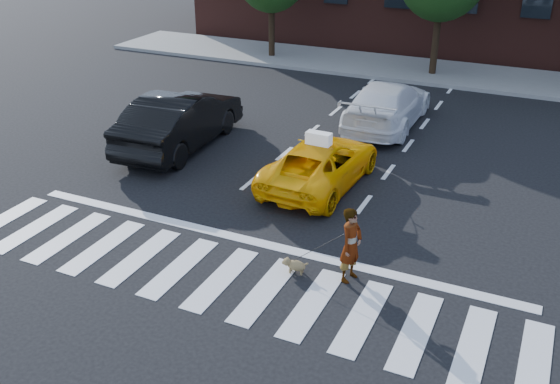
% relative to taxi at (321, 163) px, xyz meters
% --- Properties ---
extents(ground, '(120.00, 120.00, 0.00)m').
position_rel_taxi_xyz_m(ground, '(-0.15, -5.07, -0.61)').
color(ground, black).
rests_on(ground, ground).
extents(crosswalk, '(13.00, 2.40, 0.01)m').
position_rel_taxi_xyz_m(crosswalk, '(-0.15, -5.07, -0.60)').
color(crosswalk, silver).
rests_on(crosswalk, ground).
extents(stop_line, '(12.00, 0.30, 0.01)m').
position_rel_taxi_xyz_m(stop_line, '(-0.15, -3.47, -0.60)').
color(stop_line, silver).
rests_on(stop_line, ground).
extents(sidewalk_far, '(30.00, 4.00, 0.15)m').
position_rel_taxi_xyz_m(sidewalk_far, '(-0.15, 12.43, -0.53)').
color(sidewalk_far, slate).
rests_on(sidewalk_far, ground).
extents(taxi, '(2.21, 4.46, 1.22)m').
position_rel_taxi_xyz_m(taxi, '(0.00, 0.00, 0.00)').
color(taxi, '#FAAB05').
rests_on(taxi, ground).
extents(black_sedan, '(2.10, 5.25, 1.70)m').
position_rel_taxi_xyz_m(black_sedan, '(-4.87, 0.77, 0.24)').
color(black_sedan, black).
rests_on(black_sedan, ground).
extents(white_suv, '(2.13, 5.13, 1.48)m').
position_rel_taxi_xyz_m(white_suv, '(0.29, 5.24, 0.13)').
color(white_suv, white).
rests_on(white_suv, ground).
extents(woman, '(0.50, 0.65, 1.59)m').
position_rel_taxi_xyz_m(woman, '(2.20, -3.97, 0.19)').
color(woman, '#999999').
rests_on(woman, ground).
extents(dog, '(0.56, 0.28, 0.32)m').
position_rel_taxi_xyz_m(dog, '(1.10, -4.23, -0.42)').
color(dog, '#91684A').
rests_on(dog, ground).
extents(taxi_sign, '(0.66, 0.31, 0.32)m').
position_rel_taxi_xyz_m(taxi_sign, '(0.00, -0.20, 0.77)').
color(taxi_sign, white).
rests_on(taxi_sign, taxi).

